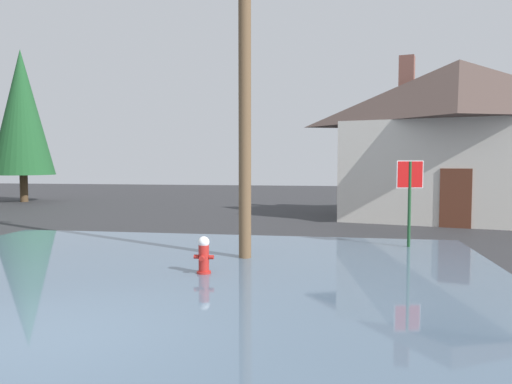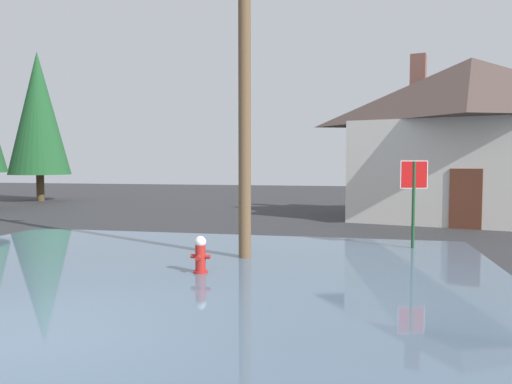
# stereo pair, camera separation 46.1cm
# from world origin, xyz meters

# --- Properties ---
(ground_plane) EXTENTS (80.00, 80.00, 0.10)m
(ground_plane) POSITION_xyz_m (0.00, 0.00, -0.05)
(ground_plane) COLOR #2D2D30
(flood_puddle) EXTENTS (13.15, 10.15, 0.05)m
(flood_puddle) POSITION_xyz_m (0.29, 3.59, 0.03)
(flood_puddle) COLOR #4C6075
(flood_puddle) RESTS_ON ground
(fire_hydrant) EXTENTS (0.39, 0.33, 0.78)m
(fire_hydrant) POSITION_xyz_m (0.97, 3.67, 0.38)
(fire_hydrant) COLOR #AD231E
(fire_hydrant) RESTS_ON ground
(utility_pole) EXTENTS (1.60, 0.28, 9.88)m
(utility_pole) POSITION_xyz_m (1.47, 5.34, 5.12)
(utility_pole) COLOR brown
(utility_pole) RESTS_ON ground
(stop_sign_far) EXTENTS (0.68, 0.21, 2.25)m
(stop_sign_far) POSITION_xyz_m (5.35, 7.37, 1.60)
(stop_sign_far) COLOR #1E4C28
(stop_sign_far) RESTS_ON ground
(house) EXTENTS (9.83, 7.67, 6.60)m
(house) POSITION_xyz_m (8.11, 14.33, 3.18)
(house) COLOR beige
(house) RESTS_ON ground
(pine_tree_mid_left) EXTENTS (3.36, 3.36, 8.40)m
(pine_tree_mid_left) POSITION_xyz_m (-13.64, 19.15, 4.94)
(pine_tree_mid_left) COLOR #4C3823
(pine_tree_mid_left) RESTS_ON ground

